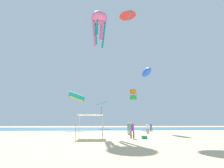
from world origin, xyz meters
The scene contains 14 objects.
ground centered at (0.00, 0.00, -0.05)m, with size 110.00×110.00×0.10m, color beige.
ocean_strip centered at (0.00, 26.82, 0.01)m, with size 110.00×21.19×0.03m, color teal.
canopy_tent centered at (-3.31, -0.87, 2.46)m, with size 2.89×3.07×2.60m.
person_near_tent centered at (5.24, 5.94, 0.99)m, with size 0.40×0.40×1.69m.
person_leftmost centered at (1.34, -1.73, 1.03)m, with size 0.47×0.42×1.75m.
person_central centered at (1.87, 3.67, 1.00)m, with size 0.40×0.41×1.70m.
person_rightmost centered at (7.81, 12.44, 0.93)m, with size 0.38×0.38×1.58m.
cooler_box centered at (2.57, -2.06, 0.18)m, with size 0.57×0.37×0.35m.
kite_inflatable_blue centered at (6.65, 9.76, 11.19)m, with size 1.59×4.51×1.77m.
kite_delta_red centered at (2.61, 6.50, 21.44)m, with size 3.59×3.56×2.64m.
kite_octopus_pink centered at (-2.70, 9.00, 21.73)m, with size 4.06×4.06×7.56m.
kite_parafoil_teal centered at (-7.84, 19.11, 7.69)m, with size 4.13×0.84×2.52m.
kite_box_orange centered at (6.09, 20.43, 8.55)m, with size 1.62×1.58×2.63m.
kite_diamond_green centered at (-1.85, 27.08, 6.79)m, with size 3.33×3.45×4.48m.
Camera 1 is at (-2.22, -20.29, 1.76)m, focal length 26.40 mm.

